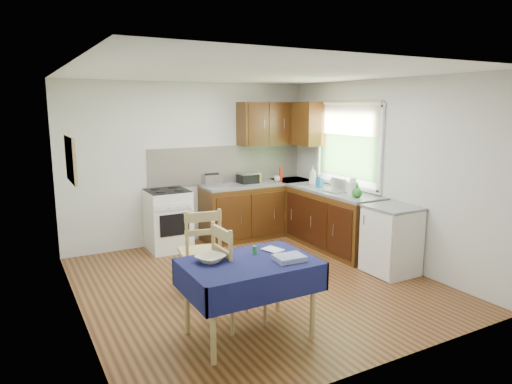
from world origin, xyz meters
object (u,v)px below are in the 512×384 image
chair_far (201,249)px  toaster (212,181)px  sandwich_press (248,178)px  kettle (353,187)px  dish_rack (340,190)px  chair_near (235,272)px  dining_table (249,272)px

chair_far → toaster: toaster is taller
sandwich_press → kettle: bearing=-85.5°
dish_rack → kettle: size_ratio=1.63×
toaster → kettle: 2.15m
sandwich_press → dish_rack: dish_rack is taller
chair_far → sandwich_press: (1.58, 1.85, 0.44)m
dish_rack → toaster: bearing=135.7°
chair_near → kettle: size_ratio=3.98×
sandwich_press → dish_rack: (0.84, -1.30, -0.06)m
sandwich_press → kettle: size_ratio=1.16×
dish_rack → kettle: (-0.05, -0.34, 0.09)m
kettle → sandwich_press: bearing=115.7°
toaster → sandwich_press: bearing=9.5°
dining_table → dish_rack: (2.39, 1.65, 0.30)m
chair_near → chair_far: bearing=-0.8°
dining_table → sandwich_press: size_ratio=4.05×
dining_table → chair_far: chair_far is taller
toaster → kettle: size_ratio=1.10×
dining_table → chair_near: size_ratio=1.18×
chair_near → dish_rack: bearing=-61.6°
dining_table → chair_near: (-0.02, 0.26, -0.08)m
dining_table → dish_rack: size_ratio=2.89×
chair_near → toaster: toaster is taller
toaster → kettle: kettle is taller
kettle → dish_rack: bearing=81.8°
chair_far → chair_near: (0.01, -0.84, 0.00)m
chair_far → chair_near: 0.84m
chair_near → sandwich_press: bearing=-31.9°
dining_table → sandwich_press: sandwich_press is taller
chair_near → sandwich_press: 3.15m
chair_far → kettle: 2.43m
chair_near → dish_rack: (2.41, 1.39, 0.38)m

